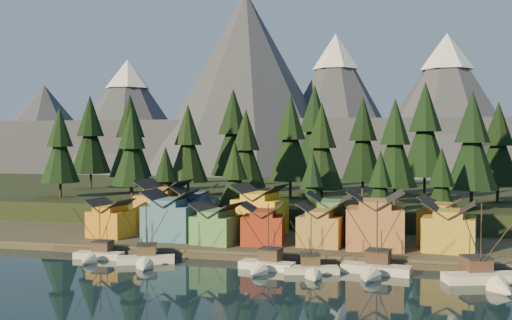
% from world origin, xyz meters
% --- Properties ---
extents(ground, '(500.00, 500.00, 0.00)m').
position_xyz_m(ground, '(0.00, 0.00, 0.00)').
color(ground, black).
rests_on(ground, ground).
extents(shore_strip, '(400.00, 50.00, 1.50)m').
position_xyz_m(shore_strip, '(0.00, 40.00, 0.75)').
color(shore_strip, '#393329').
rests_on(shore_strip, ground).
extents(hillside, '(420.00, 100.00, 6.00)m').
position_xyz_m(hillside, '(0.00, 90.00, 3.00)').
color(hillside, black).
rests_on(hillside, ground).
extents(dock, '(80.00, 4.00, 1.00)m').
position_xyz_m(dock, '(0.00, 16.50, 0.50)').
color(dock, '#443B31').
rests_on(dock, ground).
extents(mountain_ridge, '(560.00, 190.00, 90.00)m').
position_xyz_m(mountain_ridge, '(-4.20, 213.59, 26.06)').
color(mountain_ridge, '#444657').
rests_on(mountain_ridge, ground).
extents(boat_0, '(8.82, 9.55, 10.70)m').
position_xyz_m(boat_0, '(-28.70, 10.06, 2.09)').
color(boat_0, beige).
rests_on(boat_0, ground).
extents(boat_1, '(10.18, 10.63, 11.12)m').
position_xyz_m(boat_1, '(-18.69, 8.42, 2.09)').
color(boat_1, silver).
rests_on(boat_1, ground).
extents(boat_3, '(9.44, 10.04, 11.68)m').
position_xyz_m(boat_3, '(1.61, 8.72, 2.33)').
color(boat_3, white).
rests_on(boat_3, ground).
extents(boat_4, '(9.17, 9.63, 10.07)m').
position_xyz_m(boat_4, '(9.32, 7.56, 1.90)').
color(boat_4, beige).
rests_on(boat_4, ground).
extents(boat_5, '(11.29, 11.97, 12.50)m').
position_xyz_m(boat_5, '(18.72, 9.75, 2.36)').
color(boat_5, beige).
rests_on(boat_5, ground).
extents(boat_6, '(12.16, 12.65, 12.81)m').
position_xyz_m(boat_6, '(34.64, 7.28, 2.36)').
color(boat_6, white).
rests_on(boat_6, ground).
extents(house_front_0, '(8.33, 7.97, 7.48)m').
position_xyz_m(house_front_0, '(-33.21, 24.08, 5.43)').
color(house_front_0, '#C47E1B').
rests_on(house_front_0, shore_strip).
extents(house_front_1, '(9.27, 8.90, 9.52)m').
position_xyz_m(house_front_1, '(-20.50, 24.09, 6.50)').
color(house_front_1, teal).
rests_on(house_front_1, shore_strip).
extents(house_front_2, '(9.13, 9.17, 7.61)m').
position_xyz_m(house_front_2, '(-10.46, 21.94, 5.50)').
color(house_front_2, '#497E44').
rests_on(house_front_2, shore_strip).
extents(house_front_3, '(8.15, 7.83, 7.65)m').
position_xyz_m(house_front_3, '(-1.83, 22.99, 5.52)').
color(house_front_3, maroon).
rests_on(house_front_3, shore_strip).
extents(house_front_4, '(8.49, 9.03, 7.87)m').
position_xyz_m(house_front_4, '(8.79, 24.40, 5.63)').
color(house_front_4, olive).
rests_on(house_front_4, shore_strip).
extents(house_front_5, '(10.25, 9.41, 10.33)m').
position_xyz_m(house_front_5, '(18.32, 23.61, 6.93)').
color(house_front_5, '#A4683A').
rests_on(house_front_5, shore_strip).
extents(house_front_6, '(9.87, 9.48, 8.69)m').
position_xyz_m(house_front_6, '(30.97, 24.10, 6.07)').
color(house_front_6, '#AD8C2C').
rests_on(house_front_6, shore_strip).
extents(house_back_0, '(10.26, 9.88, 10.82)m').
position_xyz_m(house_back_0, '(-25.62, 33.17, 7.18)').
color(house_back_0, '#C38532').
rests_on(house_back_0, shore_strip).
extents(house_back_1, '(10.24, 10.33, 10.03)m').
position_xyz_m(house_back_1, '(-18.08, 31.08, 6.76)').
color(house_back_1, '#3D5991').
rests_on(house_back_1, shore_strip).
extents(house_back_2, '(11.01, 10.36, 10.25)m').
position_xyz_m(house_back_2, '(-4.86, 33.58, 6.88)').
color(house_back_2, gold).
rests_on(house_back_2, shore_strip).
extents(house_back_3, '(9.48, 8.55, 9.18)m').
position_xyz_m(house_back_3, '(9.90, 30.53, 6.32)').
color(house_back_3, '#417841').
rests_on(house_back_3, shore_strip).
extents(house_back_4, '(8.43, 8.12, 8.80)m').
position_xyz_m(house_back_4, '(17.73, 31.85, 6.12)').
color(house_back_4, silver).
rests_on(house_back_4, shore_strip).
extents(house_back_5, '(9.51, 9.58, 8.85)m').
position_xyz_m(house_back_5, '(30.34, 31.08, 6.15)').
color(house_back_5, olive).
rests_on(house_back_5, shore_strip).
extents(tree_hill_0, '(10.00, 10.00, 23.30)m').
position_xyz_m(tree_hill_0, '(-62.00, 52.00, 18.74)').
color(tree_hill_0, '#332319').
rests_on(tree_hill_0, hillside).
extents(tree_hill_1, '(11.90, 11.90, 27.71)m').
position_xyz_m(tree_hill_1, '(-50.00, 68.00, 21.15)').
color(tree_hill_1, '#332319').
rests_on(tree_hill_1, hillside).
extents(tree_hill_2, '(9.71, 9.71, 22.62)m').
position_xyz_m(tree_hill_2, '(-40.00, 48.00, 18.36)').
color(tree_hill_2, '#332319').
rests_on(tree_hill_2, hillside).
extents(tree_hill_3, '(10.34, 10.34, 24.09)m').
position_xyz_m(tree_hill_3, '(-30.00, 60.00, 19.17)').
color(tree_hill_3, '#332319').
rests_on(tree_hill_3, hillside).
extents(tree_hill_4, '(12.56, 12.56, 29.26)m').
position_xyz_m(tree_hill_4, '(-22.00, 75.00, 22.00)').
color(tree_hill_4, '#332319').
rests_on(tree_hill_4, hillside).
extents(tree_hill_5, '(9.48, 9.48, 22.09)m').
position_xyz_m(tree_hill_5, '(-12.00, 50.00, 18.07)').
color(tree_hill_5, '#332319').
rests_on(tree_hill_5, hillside).
extents(tree_hill_6, '(11.40, 11.40, 26.56)m').
position_xyz_m(tree_hill_6, '(-4.00, 65.00, 20.52)').
color(tree_hill_6, '#332319').
rests_on(tree_hill_6, hillside).
extents(tree_hill_7, '(9.96, 9.96, 23.20)m').
position_xyz_m(tree_hill_7, '(6.00, 48.00, 18.68)').
color(tree_hill_7, '#332319').
rests_on(tree_hill_7, hillside).
extents(tree_hill_8, '(11.18, 11.18, 26.03)m').
position_xyz_m(tree_hill_8, '(14.00, 72.00, 20.23)').
color(tree_hill_8, '#332319').
rests_on(tree_hill_8, hillside).
extents(tree_hill_9, '(10.49, 10.49, 24.44)m').
position_xyz_m(tree_hill_9, '(22.00, 55.00, 19.36)').
color(tree_hill_9, '#332319').
rests_on(tree_hill_9, hillside).
extents(tree_hill_10, '(13.09, 13.09, 30.49)m').
position_xyz_m(tree_hill_10, '(30.00, 80.00, 22.67)').
color(tree_hill_10, '#332319').
rests_on(tree_hill_10, hillside).
extents(tree_hill_11, '(10.89, 10.89, 25.38)m').
position_xyz_m(tree_hill_11, '(38.00, 50.00, 19.87)').
color(tree_hill_11, '#332319').
rests_on(tree_hill_11, hillside).
extents(tree_hill_12, '(10.29, 10.29, 23.98)m').
position_xyz_m(tree_hill_12, '(46.00, 66.00, 19.11)').
color(tree_hill_12, '#332319').
rests_on(tree_hill_12, hillside).
extents(tree_hill_15, '(13.08, 13.08, 30.48)m').
position_xyz_m(tree_hill_15, '(0.00, 82.00, 22.67)').
color(tree_hill_15, '#332319').
rests_on(tree_hill_15, hillside).
extents(tree_hill_16, '(12.21, 12.21, 28.44)m').
position_xyz_m(tree_hill_16, '(-68.00, 78.00, 21.55)').
color(tree_hill_16, '#332319').
rests_on(tree_hill_16, hillside).
extents(tree_shore_0, '(7.69, 7.69, 17.90)m').
position_xyz_m(tree_shore_0, '(-28.00, 40.00, 11.28)').
color(tree_shore_0, '#332319').
rests_on(tree_shore_0, shore_strip).
extents(tree_shore_1, '(8.22, 8.22, 19.15)m').
position_xyz_m(tree_shore_1, '(-12.00, 40.00, 11.96)').
color(tree_shore_1, '#332319').
rests_on(tree_shore_1, shore_strip).
extents(tree_shore_2, '(7.27, 7.27, 16.93)m').
position_xyz_m(tree_shore_2, '(5.00, 40.00, 10.75)').
color(tree_shore_2, '#332319').
rests_on(tree_shore_2, shore_strip).
extents(tree_shore_3, '(7.42, 7.42, 17.29)m').
position_xyz_m(tree_shore_3, '(19.00, 40.00, 10.94)').
color(tree_shore_3, '#332319').
rests_on(tree_shore_3, shore_strip).
extents(tree_shore_4, '(7.68, 7.68, 17.88)m').
position_xyz_m(tree_shore_4, '(31.00, 40.00, 11.27)').
color(tree_shore_4, '#332319').
rests_on(tree_shore_4, shore_strip).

